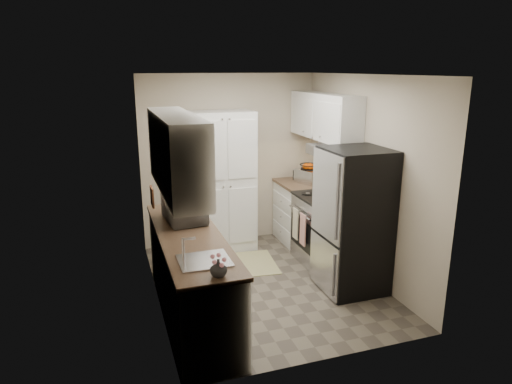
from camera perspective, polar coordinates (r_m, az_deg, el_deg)
ground at (r=5.74m, az=1.19°, el=-11.36°), size 3.20×3.20×0.00m
room_shell at (r=5.20m, az=1.13°, el=4.78°), size 2.64×3.24×2.52m
pantry_cabinet at (r=6.52m, az=-4.31°, el=1.29°), size 0.90×0.55×2.00m
base_cabinet_left at (r=4.94m, az=-8.11°, el=-10.45°), size 0.60×2.30×0.88m
countertop_left at (r=4.76m, az=-8.32°, el=-5.46°), size 0.63×2.33×0.04m
base_cabinet_right at (r=6.94m, az=5.61°, el=-2.69°), size 0.60×0.80×0.88m
countertop_right at (r=6.81m, az=5.71°, el=0.99°), size 0.63×0.83×0.04m
electric_range at (r=6.24m, az=8.48°, el=-4.51°), size 0.71×0.78×1.13m
refrigerator at (r=5.44m, az=12.09°, el=-3.53°), size 0.70×0.72×1.70m
microwave at (r=5.12m, az=-8.90°, el=-1.81°), size 0.46×0.63×0.33m
wine_bottle at (r=5.47m, az=-9.84°, el=-1.01°), size 0.07×0.07×0.28m
flower_vase at (r=3.78m, az=-4.71°, el=-9.44°), size 0.19×0.19×0.15m
cutting_board at (r=5.70m, az=-8.66°, el=0.02°), size 0.11×0.27×0.34m
toaster_oven at (r=6.80m, az=6.62°, el=2.00°), size 0.40×0.44×0.21m
fruit_basket at (r=6.77m, az=6.64°, el=3.33°), size 0.35×0.35×0.11m
kitchen_mat at (r=6.28m, az=0.01°, el=-8.86°), size 0.59×0.86×0.01m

